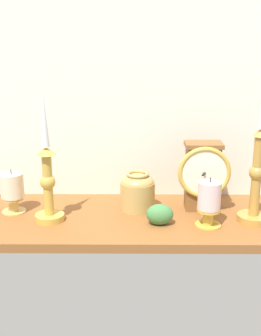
# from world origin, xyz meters

# --- Properties ---
(ground_plane) EXTENTS (1.00, 0.36, 0.02)m
(ground_plane) POSITION_xyz_m (0.00, 0.00, -0.01)
(ground_plane) COLOR brown
(back_wall) EXTENTS (1.20, 0.02, 0.65)m
(back_wall) POSITION_xyz_m (0.00, 0.18, 0.33)
(back_wall) COLOR silver
(back_wall) RESTS_ON ground_plane
(mantel_clock) EXTENTS (0.15, 0.10, 0.20)m
(mantel_clock) POSITION_xyz_m (0.17, 0.05, 0.10)
(mantel_clock) COLOR brown
(mantel_clock) RESTS_ON ground_plane
(candlestick_tall_left) EXTENTS (0.08, 0.08, 0.36)m
(candlestick_tall_left) POSITION_xyz_m (-0.26, -0.03, 0.12)
(candlestick_tall_left) COLOR gold
(candlestick_tall_left) RESTS_ON ground_plane
(candlestick_tall_center) EXTENTS (0.09, 0.09, 0.45)m
(candlestick_tall_center) POSITION_xyz_m (0.30, -0.03, 0.14)
(candlestick_tall_center) COLOR #B8893B
(candlestick_tall_center) RESTS_ON ground_plane
(brass_vase_jar) EXTENTS (0.10, 0.10, 0.11)m
(brass_vase_jar) POSITION_xyz_m (-0.01, 0.05, 0.06)
(brass_vase_jar) COLOR tan
(brass_vase_jar) RESTS_ON ground_plane
(pillar_candle_front) EXTENTS (0.07, 0.07, 0.13)m
(pillar_candle_front) POSITION_xyz_m (-0.37, 0.03, 0.07)
(pillar_candle_front) COLOR tan
(pillar_candle_front) RESTS_ON ground_plane
(pillar_candle_near_clock) EXTENTS (0.07, 0.07, 0.13)m
(pillar_candle_near_clock) POSITION_xyz_m (0.17, -0.07, 0.07)
(pillar_candle_near_clock) COLOR gold
(pillar_candle_near_clock) RESTS_ON ground_plane
(ivy_sprig) EXTENTS (0.07, 0.05, 0.06)m
(ivy_sprig) POSITION_xyz_m (0.04, -0.06, 0.03)
(ivy_sprig) COLOR #437F43
(ivy_sprig) RESTS_ON ground_plane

